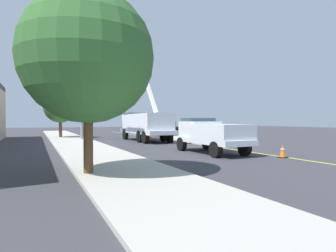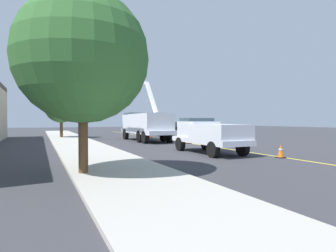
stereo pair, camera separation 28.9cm
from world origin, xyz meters
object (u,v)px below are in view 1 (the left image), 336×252
Objects in this scene: passing_minivan at (164,128)px; traffic_cone_leading at (283,151)px; traffic_cone_mid_rear at (150,134)px; traffic_cone_mid_front at (189,139)px; utility_bucket_truck at (145,124)px; service_pickup_truck at (211,134)px; traffic_signal_mast at (85,81)px.

passing_minivan is 21.23m from traffic_cone_leading.
passing_minivan is 3.87m from traffic_cone_mid_rear.
passing_minivan is 6.12× the size of traffic_cone_mid_front.
passing_minivan reaches higher than traffic_cone_mid_rear.
traffic_cone_leading is at bearing 179.97° from traffic_cone_mid_rear.
utility_bucket_truck is 9.44× the size of traffic_cone_mid_rear.
passing_minivan is 6.93× the size of traffic_cone_leading.
traffic_cone_mid_front is (6.46, -2.16, -0.73)m from service_pickup_truck.
traffic_cone_leading is at bearing 172.09° from passing_minivan.
service_pickup_truck is (-10.90, -0.01, -0.48)m from utility_bucket_truck.
utility_bucket_truck reaches higher than traffic_cone_mid_rear.
traffic_cone_mid_front is (-4.44, -2.16, -1.22)m from utility_bucket_truck.
service_pickup_truck is at bearing 161.51° from traffic_cone_mid_front.
traffic_cone_leading is 0.80× the size of traffic_cone_mid_rear.
passing_minivan reaches higher than traffic_cone_mid_front.
traffic_cone_mid_front reaches higher than traffic_cone_leading.
traffic_cone_mid_front is at bearing 165.46° from passing_minivan.
traffic_cone_leading is (-14.18, -2.17, -1.26)m from utility_bucket_truck.
utility_bucket_truck is 10.46× the size of traffic_cone_mid_front.
service_pickup_truck is at bearing -156.20° from traffic_signal_mast.
utility_bucket_truck is 11.84× the size of traffic_cone_leading.
traffic_cone_mid_rear is at bearing -66.54° from traffic_signal_mast.
traffic_cone_leading is (-3.28, -2.17, -0.78)m from service_pickup_truck.
traffic_cone_mid_rear is (-2.50, 2.91, -0.55)m from passing_minivan.
traffic_cone_mid_front is 8.79m from traffic_cone_mid_rear.
traffic_cone_mid_rear is at bearing -26.66° from utility_bucket_truck.
traffic_signal_mast reaches higher than passing_minivan.
traffic_cone_mid_rear is at bearing -0.11° from traffic_cone_mid_front.
utility_bucket_truck is 14.40m from traffic_cone_leading.
passing_minivan is 11.67m from traffic_cone_mid_front.
traffic_cone_mid_front is at bearing -18.49° from service_pickup_truck.
service_pickup_truck is at bearing -179.97° from utility_bucket_truck.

